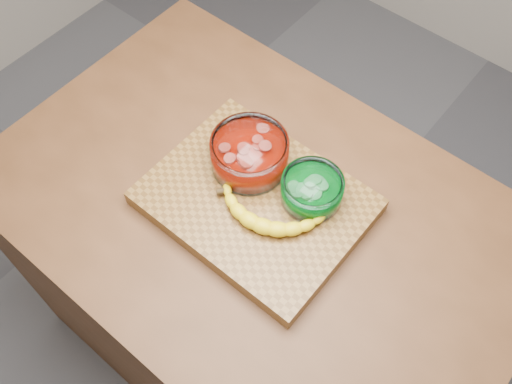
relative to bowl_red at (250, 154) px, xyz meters
The scene contains 6 objects.
ground 0.98m from the bowl_red, 41.21° to the right, with size 3.50×3.50×0.00m, color #4F4F53.
counter 0.54m from the bowl_red, 41.21° to the right, with size 1.20×0.80×0.90m, color #522F18.
cutting_board 0.10m from the bowl_red, 41.21° to the right, with size 0.45×0.35×0.04m, color brown.
bowl_red is the anchor object (origin of this frame).
bowl_green 0.16m from the bowl_red, ahead, with size 0.13×0.13×0.06m.
banana 0.13m from the bowl_red, 32.89° to the right, with size 0.25×0.15×0.04m, color yellow, non-canonical shape.
Camera 1 is at (0.41, -0.49, 1.98)m, focal length 40.00 mm.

